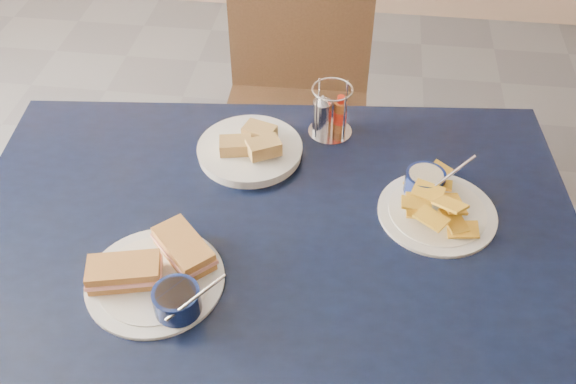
# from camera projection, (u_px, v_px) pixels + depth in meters

# --- Properties ---
(dining_table) EXTENTS (1.42, 1.02, 0.75)m
(dining_table) POSITION_uv_depth(u_px,v_px,m) (272.00, 245.00, 1.42)
(dining_table) COLOR black
(dining_table) RESTS_ON ground
(chair_far) EXTENTS (0.47, 0.45, 0.98)m
(chair_far) POSITION_uv_depth(u_px,v_px,m) (297.00, 87.00, 2.09)
(chair_far) COLOR black
(chair_far) RESTS_ON ground
(sandwich_plate) EXTENTS (0.30, 0.28, 0.12)m
(sandwich_plate) POSITION_uv_depth(u_px,v_px,m) (159.00, 274.00, 1.26)
(sandwich_plate) COLOR white
(sandwich_plate) RESTS_ON dining_table
(plantain_plate) EXTENTS (0.26, 0.26, 0.12)m
(plantain_plate) POSITION_uv_depth(u_px,v_px,m) (433.00, 201.00, 1.41)
(plantain_plate) COLOR white
(plantain_plate) RESTS_ON dining_table
(bread_basket) EXTENTS (0.25, 0.25, 0.07)m
(bread_basket) POSITION_uv_depth(u_px,v_px,m) (251.00, 149.00, 1.54)
(bread_basket) COLOR white
(bread_basket) RESTS_ON dining_table
(condiment_caddy) EXTENTS (0.11, 0.11, 0.14)m
(condiment_caddy) POSITION_uv_depth(u_px,v_px,m) (329.00, 114.00, 1.58)
(condiment_caddy) COLOR silver
(condiment_caddy) RESTS_ON dining_table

